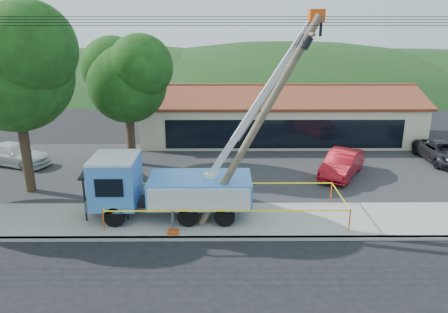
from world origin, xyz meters
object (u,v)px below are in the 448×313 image
utility_truck (167,184)px  leaning_pole (262,116)px  car_white (17,166)px  bus_shelter (107,183)px  car_dark (441,163)px  car_red (341,177)px  car_silver (117,177)px

utility_truck → leaning_pole: size_ratio=1.11×
car_white → bus_shelter: bearing=-114.1°
leaning_pole → bus_shelter: (-7.62, 1.17, -3.68)m
car_white → car_dark: 29.78m
bus_shelter → car_dark: bus_shelter is taller
car_white → utility_truck: bearing=-106.2°
utility_truck → car_red: size_ratio=2.23×
car_red → car_dark: 8.31m
car_red → bus_shelter: bearing=-126.4°
car_silver → car_red: bearing=-36.0°
bus_shelter → car_dark: bearing=17.6°
car_silver → car_white: (-7.47, 2.33, 0.00)m
car_red → car_dark: car_red is taller
car_red → car_white: size_ratio=0.97×
leaning_pole → car_white: 19.40m
car_silver → car_red: (14.49, -0.03, 0.00)m
car_silver → car_white: 7.82m
bus_shelter → car_red: size_ratio=0.51×
leaning_pole → car_dark: (13.70, 9.81, -5.52)m
leaning_pole → car_red: bearing=50.0°
bus_shelter → car_silver: bearing=95.1°
utility_truck → car_dark: (18.26, 8.87, -1.88)m
utility_truck → car_white: size_ratio=2.17×
car_white → car_dark: size_ratio=0.99×
leaning_pole → car_silver: bearing=140.8°
utility_truck → car_red: (10.44, 6.05, -1.88)m
car_white → car_silver: bearing=-87.4°
utility_truck → car_silver: size_ratio=2.80×
leaning_pole → car_white: leaning_pole is taller
leaning_pole → bus_shelter: bearing=171.3°
bus_shelter → car_dark: size_ratio=0.49×
utility_truck → car_silver: utility_truck is taller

